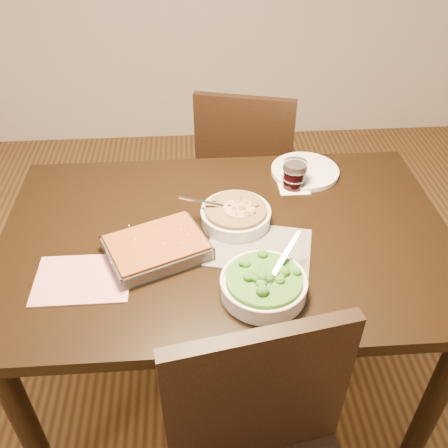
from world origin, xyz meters
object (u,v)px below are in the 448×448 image
object	(u,v)px
wine_tumbler	(294,174)
table	(227,257)
stew_bowl	(236,215)
baking_dish	(157,248)
broccoli_bowl	(264,284)
dinner_plate	(305,171)
chair_far	(246,166)

from	to	relation	value
wine_tumbler	table	bearing A→B (deg)	-136.19
stew_bowl	table	bearing A→B (deg)	-120.20
table	stew_bowl	size ratio (longest dim) A/B	5.64
baking_dish	wine_tumbler	xyz separation A→B (m)	(0.46, 0.32, 0.03)
table	stew_bowl	world-z (taller)	stew_bowl
broccoli_bowl	table	bearing A→B (deg)	107.51
baking_dish	dinner_plate	distance (m)	0.66
stew_bowl	wine_tumbler	xyz separation A→B (m)	(0.22, 0.19, 0.02)
table	stew_bowl	xyz separation A→B (m)	(0.03, 0.06, 0.13)
baking_dish	table	bearing A→B (deg)	-2.54
chair_far	table	bearing A→B (deg)	93.74
table	baking_dish	bearing A→B (deg)	-159.52
broccoli_bowl	dinner_plate	distance (m)	0.62
broccoli_bowl	baking_dish	distance (m)	0.34
baking_dish	chair_far	size ratio (longest dim) A/B	0.38
table	stew_bowl	bearing A→B (deg)	59.80
stew_bowl	wine_tumbler	bearing A→B (deg)	40.25
wine_tumbler	dinner_plate	size ratio (longest dim) A/B	0.39
baking_dish	wine_tumbler	world-z (taller)	wine_tumbler
stew_bowl	broccoli_bowl	xyz separation A→B (m)	(0.05, -0.31, 0.00)
chair_far	broccoli_bowl	bearing A→B (deg)	100.74
dinner_plate	chair_far	distance (m)	0.55
broccoli_bowl	dinner_plate	xyz separation A→B (m)	(0.23, 0.58, -0.02)
broccoli_bowl	wine_tumbler	size ratio (longest dim) A/B	2.56
stew_bowl	dinner_plate	bearing A→B (deg)	44.17
stew_bowl	baking_dish	world-z (taller)	stew_bowl
broccoli_bowl	wine_tumbler	distance (m)	0.52
table	broccoli_bowl	xyz separation A→B (m)	(0.08, -0.25, 0.13)
stew_bowl	wine_tumbler	size ratio (longest dim) A/B	2.61
baking_dish	chair_far	world-z (taller)	chair_far
broccoli_bowl	wine_tumbler	world-z (taller)	wine_tumbler
broccoli_bowl	chair_far	xyz separation A→B (m)	(0.07, 1.03, -0.28)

